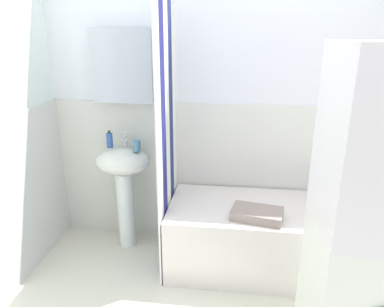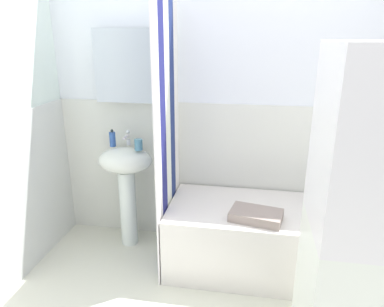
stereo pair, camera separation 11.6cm
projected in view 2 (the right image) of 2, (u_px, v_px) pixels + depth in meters
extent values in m
cube|color=white|center=(244.00, 104.00, 2.80)|extent=(3.60, 0.05, 2.40)
cube|color=silver|center=(240.00, 176.00, 2.96)|extent=(3.60, 0.02, 1.20)
cube|color=silver|center=(126.00, 66.00, 2.77)|extent=(0.48, 0.12, 0.56)
cube|color=silver|center=(2.00, 211.00, 2.38)|extent=(0.02, 1.81, 1.20)
cylinder|color=silver|center=(128.00, 208.00, 3.00)|extent=(0.14, 0.14, 0.66)
ellipsoid|color=silver|center=(125.00, 160.00, 2.87)|extent=(0.44, 0.34, 0.20)
cylinder|color=silver|center=(128.00, 142.00, 2.92)|extent=(0.03, 0.03, 0.05)
cylinder|color=silver|center=(126.00, 137.00, 2.86)|extent=(0.02, 0.10, 0.02)
sphere|color=silver|center=(128.00, 132.00, 2.89)|extent=(0.03, 0.03, 0.03)
cylinder|color=#2D529D|center=(113.00, 139.00, 2.87)|extent=(0.05, 0.05, 0.12)
sphere|color=#1E2C31|center=(112.00, 131.00, 2.85)|extent=(0.02, 0.02, 0.02)
cylinder|color=teal|center=(138.00, 145.00, 2.78)|extent=(0.06, 0.06, 0.09)
cube|color=silver|center=(268.00, 239.00, 2.69)|extent=(1.50, 0.69, 0.50)
cube|color=white|center=(158.00, 151.00, 2.32)|extent=(0.01, 0.14, 2.00)
cube|color=navy|center=(163.00, 144.00, 2.45)|extent=(0.01, 0.14, 2.00)
cube|color=white|center=(168.00, 139.00, 2.58)|extent=(0.01, 0.14, 2.00)
cube|color=navy|center=(172.00, 134.00, 2.71)|extent=(0.01, 0.14, 2.00)
cube|color=white|center=(176.00, 129.00, 2.84)|extent=(0.01, 0.14, 2.00)
cylinder|color=#2A559E|center=(356.00, 189.00, 2.74)|extent=(0.05, 0.05, 0.16)
cylinder|color=#262822|center=(358.00, 178.00, 2.71)|extent=(0.04, 0.04, 0.02)
cylinder|color=#232631|center=(342.00, 189.00, 2.73)|extent=(0.05, 0.05, 0.19)
cylinder|color=#222327|center=(344.00, 176.00, 2.69)|extent=(0.03, 0.03, 0.02)
cube|color=gray|center=(256.00, 215.00, 2.45)|extent=(0.38, 0.28, 0.06)
cube|color=white|center=(360.00, 304.00, 1.80)|extent=(0.57, 0.56, 0.85)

